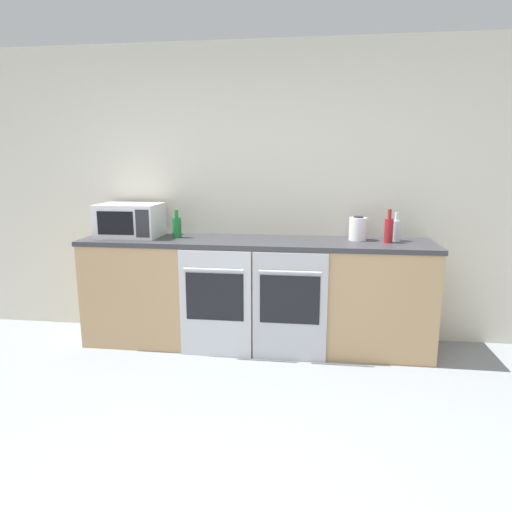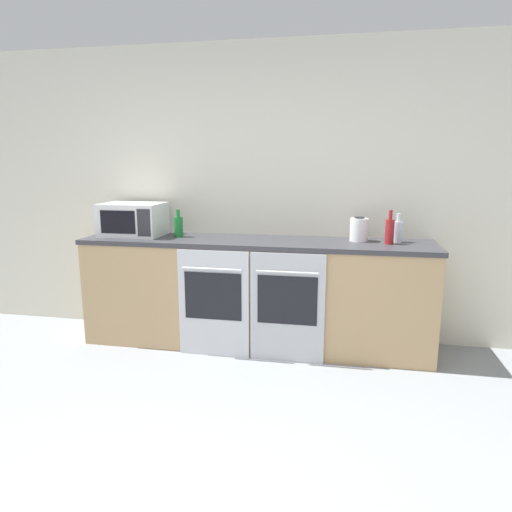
{
  "view_description": "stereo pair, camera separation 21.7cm",
  "coord_description": "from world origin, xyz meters",
  "px_view_note": "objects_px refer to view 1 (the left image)",
  "views": [
    {
      "loc": [
        0.51,
        -1.59,
        1.58
      ],
      "look_at": [
        0.01,
        2.19,
        0.8
      ],
      "focal_mm": 32.0,
      "sensor_mm": 36.0,
      "label": 1
    },
    {
      "loc": [
        0.73,
        -1.55,
        1.58
      ],
      "look_at": [
        0.01,
        2.19,
        0.8
      ],
      "focal_mm": 32.0,
      "sensor_mm": 36.0,
      "label": 2
    }
  ],
  "objects_px": {
    "bottle_green": "(177,227)",
    "kettle": "(358,229)",
    "bottle_red": "(389,230)",
    "microwave": "(130,220)",
    "bottle_clear": "(396,230)",
    "oven_right": "(290,307)",
    "oven_left": "(215,304)"
  },
  "relations": [
    {
      "from": "bottle_red",
      "to": "bottle_clear",
      "type": "distance_m",
      "value": 0.12
    },
    {
      "from": "microwave",
      "to": "bottle_clear",
      "type": "height_order",
      "value": "microwave"
    },
    {
      "from": "oven_left",
      "to": "bottle_green",
      "type": "distance_m",
      "value": 0.78
    },
    {
      "from": "bottle_green",
      "to": "bottle_clear",
      "type": "distance_m",
      "value": 1.86
    },
    {
      "from": "bottle_clear",
      "to": "bottle_green",
      "type": "bearing_deg",
      "value": -177.73
    },
    {
      "from": "microwave",
      "to": "kettle",
      "type": "xyz_separation_m",
      "value": [
        1.97,
        0.07,
        -0.05
      ]
    },
    {
      "from": "bottle_red",
      "to": "bottle_green",
      "type": "bearing_deg",
      "value": 179.34
    },
    {
      "from": "microwave",
      "to": "bottle_green",
      "type": "xyz_separation_m",
      "value": [
        0.42,
        -0.0,
        -0.05
      ]
    },
    {
      "from": "oven_right",
      "to": "microwave",
      "type": "relative_size",
      "value": 1.69
    },
    {
      "from": "bottle_green",
      "to": "bottle_clear",
      "type": "height_order",
      "value": "bottle_green"
    },
    {
      "from": "bottle_green",
      "to": "oven_right",
      "type": "bearing_deg",
      "value": -18.2
    },
    {
      "from": "bottle_red",
      "to": "kettle",
      "type": "height_order",
      "value": "bottle_red"
    },
    {
      "from": "oven_right",
      "to": "oven_left",
      "type": "bearing_deg",
      "value": 180.0
    },
    {
      "from": "oven_left",
      "to": "kettle",
      "type": "relative_size",
      "value": 4.4
    },
    {
      "from": "oven_left",
      "to": "bottle_clear",
      "type": "distance_m",
      "value": 1.62
    },
    {
      "from": "bottle_green",
      "to": "kettle",
      "type": "bearing_deg",
      "value": 2.76
    },
    {
      "from": "bottle_green",
      "to": "kettle",
      "type": "height_order",
      "value": "bottle_green"
    },
    {
      "from": "oven_right",
      "to": "kettle",
      "type": "distance_m",
      "value": 0.89
    },
    {
      "from": "bottle_clear",
      "to": "kettle",
      "type": "xyz_separation_m",
      "value": [
        -0.31,
        0.0,
        0.0
      ]
    },
    {
      "from": "bottle_green",
      "to": "kettle",
      "type": "distance_m",
      "value": 1.55
    },
    {
      "from": "oven_right",
      "to": "kettle",
      "type": "height_order",
      "value": "kettle"
    },
    {
      "from": "oven_right",
      "to": "bottle_green",
      "type": "distance_m",
      "value": 1.21
    },
    {
      "from": "oven_left",
      "to": "oven_right",
      "type": "distance_m",
      "value": 0.6
    },
    {
      "from": "microwave",
      "to": "bottle_clear",
      "type": "relative_size",
      "value": 2.22
    },
    {
      "from": "microwave",
      "to": "bottle_clear",
      "type": "bearing_deg",
      "value": 1.83
    },
    {
      "from": "bottle_red",
      "to": "bottle_green",
      "type": "relative_size",
      "value": 1.13
    },
    {
      "from": "oven_right",
      "to": "bottle_red",
      "type": "bearing_deg",
      "value": 21.81
    },
    {
      "from": "bottle_green",
      "to": "bottle_clear",
      "type": "relative_size",
      "value": 1.02
    },
    {
      "from": "microwave",
      "to": "bottle_red",
      "type": "height_order",
      "value": "microwave"
    },
    {
      "from": "bottle_red",
      "to": "kettle",
      "type": "distance_m",
      "value": 0.26
    },
    {
      "from": "oven_left",
      "to": "bottle_green",
      "type": "relative_size",
      "value": 3.7
    },
    {
      "from": "oven_left",
      "to": "microwave",
      "type": "bearing_deg",
      "value": 158.08
    }
  ]
}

